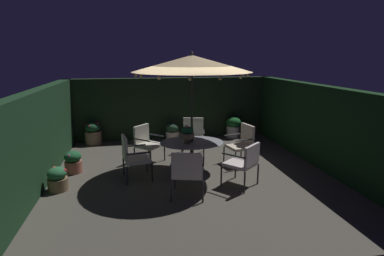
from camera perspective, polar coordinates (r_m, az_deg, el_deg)
ground_plane at (r=7.34m, az=-0.25°, el=-8.46°), size 6.92×7.07×0.02m
hedge_backdrop_rear at (r=10.30m, az=-3.77°, el=3.77°), size 6.92×0.30×2.02m
hedge_backdrop_left at (r=7.20m, az=-27.09°, el=-1.86°), size 0.30×7.07×2.02m
hedge_backdrop_right at (r=8.29m, az=22.85°, el=0.39°), size 0.30×7.07×2.02m
patio_dining_table at (r=7.24m, az=-0.02°, el=-3.82°), size 1.51×1.20×0.74m
patio_umbrella at (r=6.92m, az=-0.03°, el=11.97°), size 2.70×2.70×2.81m
centerpiece_planter at (r=7.02m, az=-0.90°, el=-0.97°), size 0.33×0.33×0.42m
patio_chair_north at (r=8.06m, az=-8.56°, el=-2.42°), size 0.82×0.82×0.95m
patio_chair_northeast at (r=6.92m, az=-11.17°, el=-4.95°), size 0.66×0.70×1.01m
patio_chair_east at (r=5.91m, az=-0.84°, el=-7.92°), size 0.76×0.75×0.97m
patio_chair_southeast at (r=6.51m, az=9.78°, el=-6.08°), size 0.85×0.85×0.95m
patio_chair_south at (r=7.90m, az=9.42°, el=-2.57°), size 0.68×0.70×1.01m
patio_chair_southwest at (r=8.61m, az=0.23°, el=-1.14°), size 0.73×0.69×1.00m
potted_plant_back_center at (r=10.05m, az=-18.03°, el=-0.97°), size 0.50×0.50×0.70m
potted_plant_right_near at (r=7.80m, az=-21.38°, el=-5.90°), size 0.39×0.39×0.53m
potted_plant_left_far at (r=6.93m, az=-23.89°, el=-8.70°), size 0.40×0.40×0.50m
potted_plant_front_corner at (r=10.01m, az=-3.68°, el=-0.69°), size 0.45×0.45×0.58m
potted_plant_right_far at (r=10.44m, az=7.73°, el=0.31°), size 0.51×0.51×0.71m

